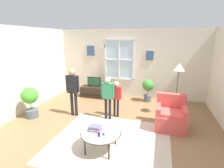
{
  "coord_description": "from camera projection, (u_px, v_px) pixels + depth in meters",
  "views": [
    {
      "loc": [
        1.18,
        -3.59,
        2.31
      ],
      "look_at": [
        -0.05,
        0.69,
        1.1
      ],
      "focal_mm": 27.15,
      "sensor_mm": 36.0,
      "label": 1
    }
  ],
  "objects": [
    {
      "name": "ground_plane",
      "position": [
        106.0,
        134.0,
        4.25
      ],
      "size": [
        6.35,
        6.54,
        0.02
      ],
      "primitive_type": "cube",
      "color": "olive"
    },
    {
      "name": "back_wall",
      "position": [
        129.0,
        63.0,
        6.71
      ],
      "size": [
        5.75,
        0.17,
        2.65
      ],
      "color": "beige",
      "rests_on": "ground_plane"
    },
    {
      "name": "side_wall_left",
      "position": [
        5.0,
        75.0,
        4.68
      ],
      "size": [
        0.12,
        5.94,
        2.65
      ],
      "color": "beige",
      "rests_on": "ground_plane"
    },
    {
      "name": "area_rug",
      "position": [
        111.0,
        141.0,
        3.92
      ],
      "size": [
        2.66,
        2.33,
        0.01
      ],
      "primitive_type": "cube",
      "color": "#C6B29E",
      "rests_on": "ground_plane"
    },
    {
      "name": "tv_stand",
      "position": [
        94.0,
        92.0,
        6.82
      ],
      "size": [
        1.06,
        0.46,
        0.43
      ],
      "color": "#2D2319",
      "rests_on": "ground_plane"
    },
    {
      "name": "television",
      "position": [
        94.0,
        82.0,
        6.7
      ],
      "size": [
        0.54,
        0.08,
        0.39
      ],
      "color": "#4C4C4C",
      "rests_on": "tv_stand"
    },
    {
      "name": "armchair",
      "position": [
        170.0,
        116.0,
        4.44
      ],
      "size": [
        0.76,
        0.74,
        0.87
      ],
      "color": "#D14C47",
      "rests_on": "ground_plane"
    },
    {
      "name": "coffee_table",
      "position": [
        101.0,
        133.0,
        3.54
      ],
      "size": [
        0.86,
        0.86,
        0.41
      ],
      "color": "#99B2B7",
      "rests_on": "ground_plane"
    },
    {
      "name": "book_stack",
      "position": [
        95.0,
        128.0,
        3.6
      ],
      "size": [
        0.28,
        0.19,
        0.1
      ],
      "color": "#A847C5",
      "rests_on": "coffee_table"
    },
    {
      "name": "cup",
      "position": [
        106.0,
        133.0,
        3.43
      ],
      "size": [
        0.08,
        0.08,
        0.09
      ],
      "primitive_type": "cylinder",
      "color": "white",
      "rests_on": "coffee_table"
    },
    {
      "name": "remote_near_books",
      "position": [
        106.0,
        132.0,
        3.52
      ],
      "size": [
        0.08,
        0.15,
        0.02
      ],
      "primitive_type": "cube",
      "rotation": [
        0.0,
        0.0,
        -0.32
      ],
      "color": "black",
      "rests_on": "coffee_table"
    },
    {
      "name": "remote_near_cup",
      "position": [
        99.0,
        135.0,
        3.44
      ],
      "size": [
        0.08,
        0.15,
        0.02
      ],
      "primitive_type": "cube",
      "rotation": [
        0.0,
        0.0,
        0.34
      ],
      "color": "black",
      "rests_on": "coffee_table"
    },
    {
      "name": "person_green_shirt",
      "position": [
        108.0,
        93.0,
        4.8
      ],
      "size": [
        0.38,
        0.17,
        1.27
      ],
      "color": "black",
      "rests_on": "ground_plane"
    },
    {
      "name": "person_red_shirt",
      "position": [
        116.0,
        95.0,
        4.99
      ],
      "size": [
        0.33,
        0.15,
        1.1
      ],
      "color": "black",
      "rests_on": "ground_plane"
    },
    {
      "name": "person_black_shirt",
      "position": [
        73.0,
        87.0,
        5.02
      ],
      "size": [
        0.44,
        0.2,
        1.45
      ],
      "color": "black",
      "rests_on": "ground_plane"
    },
    {
      "name": "potted_plant_by_window",
      "position": [
        148.0,
        88.0,
        6.27
      ],
      "size": [
        0.43,
        0.43,
        0.84
      ],
      "color": "#4C565B",
      "rests_on": "ground_plane"
    },
    {
      "name": "potted_plant_corner",
      "position": [
        30.0,
        99.0,
        4.97
      ],
      "size": [
        0.49,
        0.49,
        0.93
      ],
      "color": "#4C565B",
      "rests_on": "ground_plane"
    },
    {
      "name": "floor_lamp",
      "position": [
        179.0,
        72.0,
        4.86
      ],
      "size": [
        0.32,
        0.32,
        1.63
      ],
      "color": "black",
      "rests_on": "ground_plane"
    }
  ]
}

